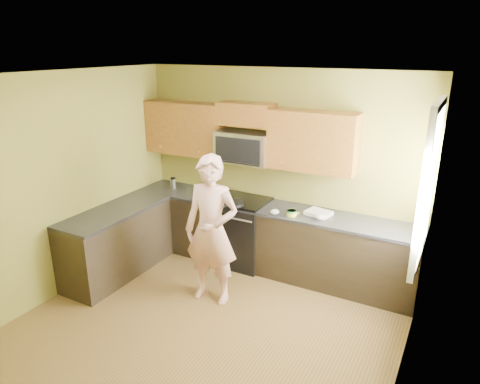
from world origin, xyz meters
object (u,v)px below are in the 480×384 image
Objects in this scene: microwave at (245,162)px; frying_pan at (234,205)px; butter_tub at (291,216)px; stove at (240,231)px; woman at (212,230)px; travel_mug at (173,188)px.

frying_pan is at bearing -83.43° from microwave.
butter_tub is at bearing -19.11° from microwave.
microwave is 1.02m from butter_tub.
butter_tub is (0.82, -0.29, -0.53)m from microwave.
woman reaches higher than stove.
travel_mug is (-1.20, 0.28, -0.03)m from frying_pan.
stove is 0.95m from butter_tub.
butter_tub is at bearing 44.23° from woman.
woman is 0.76m from frying_pan.
microwave reaches higher than butter_tub.
frying_pan reaches higher than stove.
butter_tub is (0.82, -0.16, 0.45)m from stove.
frying_pan is 3.52× the size of butter_tub.
microwave is 0.63m from frying_pan.
woman is at bearing -82.00° from microwave.
woman reaches higher than butter_tub.
woman is (0.16, -1.00, 0.43)m from stove.
woman is 14.21× the size of butter_tub.
microwave is 0.42× the size of woman.
butter_tub is at bearing 22.56° from frying_pan.
microwave is at bearing 160.89° from butter_tub.
travel_mug reaches higher than frying_pan.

